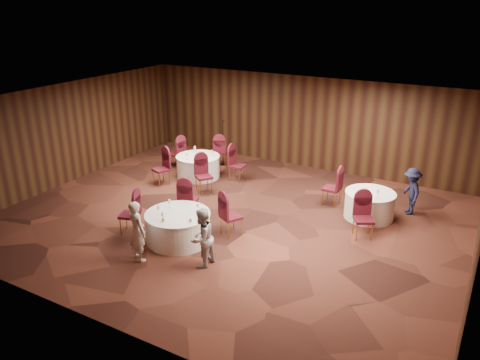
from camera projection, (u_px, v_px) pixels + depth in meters
The scene contains 15 objects.
ground at pixel (230, 218), 12.86m from camera, with size 12.00×12.00×0.00m, color black.
room_shell at pixel (230, 150), 12.14m from camera, with size 12.00×12.00×12.00m.
table_main at pixel (178, 227), 11.55m from camera, with size 1.61×1.61×0.74m.
table_left at pixel (198, 166), 15.69m from camera, with size 1.46×1.46×0.74m.
table_right at pixel (369, 205), 12.78m from camera, with size 1.35×1.35×0.74m.
chairs_main at pixel (183, 210), 12.18m from camera, with size 3.00×2.13×1.00m.
chairs_left at pixel (200, 163), 15.64m from camera, with size 3.04×3.14×1.00m.
chairs_right at pixel (346, 203), 12.62m from camera, with size 1.98×2.20×1.00m.
tabletop_main at pixel (179, 212), 11.28m from camera, with size 1.04×1.07×0.22m.
tabletop_left at pixel (198, 154), 15.53m from camera, with size 0.82×0.83×0.22m.
tabletop_right at pixel (378, 191), 12.31m from camera, with size 0.08×0.08×0.22m.
mic_stand at pixel (223, 152), 16.81m from camera, with size 0.24×0.24×1.64m.
woman_a at pixel (137, 231), 10.59m from camera, with size 0.53×0.35×1.46m, color silver.
woman_b at pixel (202, 238), 10.36m from camera, with size 0.67×0.52×1.38m, color #B9B9BE.
man_c at pixel (411, 191), 12.92m from camera, with size 0.86×0.50×1.33m, color #161732.
Camera 1 is at (5.89, -9.99, 5.66)m, focal length 35.00 mm.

